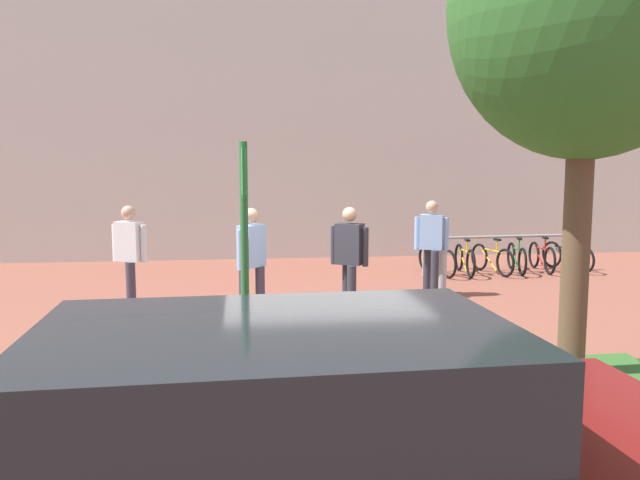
{
  "coord_description": "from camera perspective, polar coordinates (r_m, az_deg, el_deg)",
  "views": [
    {
      "loc": [
        -1.03,
        -8.14,
        2.34
      ],
      "look_at": [
        0.24,
        2.09,
        1.12
      ],
      "focal_mm": 35.53,
      "sensor_mm": 36.0,
      "label": 1
    }
  ],
  "objects": [
    {
      "name": "ground_plane",
      "position": [
        8.53,
        0.1,
        -9.18
      ],
      "size": [
        60.0,
        60.0,
        0.0
      ],
      "primitive_type": "plane",
      "color": "brown"
    },
    {
      "name": "building_facade",
      "position": [
        16.69,
        -3.6,
        15.9
      ],
      "size": [
        28.0,
        1.2,
        10.0
      ],
      "primitive_type": "cube",
      "color": "silver",
      "rests_on": "ground"
    },
    {
      "name": "planter_strip",
      "position": [
        6.61,
        1.55,
        -13.27
      ],
      "size": [
        7.0,
        1.1,
        0.16
      ],
      "primitive_type": "cube",
      "color": "#336028",
      "rests_on": "ground"
    },
    {
      "name": "tree_sidewalk",
      "position": [
        7.17,
        22.95,
        18.65
      ],
      "size": [
        2.75,
        2.75,
        5.42
      ],
      "color": "brown",
      "rests_on": "ground"
    },
    {
      "name": "parking_sign_post",
      "position": [
        6.17,
        -6.83,
        0.48
      ],
      "size": [
        0.08,
        0.36,
        2.57
      ],
      "color": "#2D7238",
      "rests_on": "ground"
    },
    {
      "name": "bike_at_sign",
      "position": [
        6.57,
        -7.39,
        -10.96
      ],
      "size": [
        1.68,
        0.42,
        0.86
      ],
      "color": "black",
      "rests_on": "ground"
    },
    {
      "name": "bike_rack_cluster",
      "position": [
        14.41,
        16.23,
        -1.49
      ],
      "size": [
        3.75,
        1.73,
        0.83
      ],
      "color": "#99999E",
      "rests_on": "ground"
    },
    {
      "name": "bollard_steel",
      "position": [
        11.63,
        10.94,
        -2.74
      ],
      "size": [
        0.16,
        0.16,
        0.9
      ],
      "primitive_type": "cylinder",
      "color": "#ADADB2",
      "rests_on": "ground"
    },
    {
      "name": "person_casual_tan",
      "position": [
        10.36,
        -16.77,
        -1.08
      ],
      "size": [
        0.56,
        0.44,
        1.72
      ],
      "color": "#383342",
      "rests_on": "ground"
    },
    {
      "name": "person_suited_dark",
      "position": [
        9.59,
        2.66,
        -1.4
      ],
      "size": [
        0.53,
        0.44,
        1.72
      ],
      "color": "#2D2D38",
      "rests_on": "ground"
    },
    {
      "name": "person_shirt_blue",
      "position": [
        9.4,
        -6.18,
        -1.6
      ],
      "size": [
        0.44,
        0.49,
        1.72
      ],
      "color": "#383342",
      "rests_on": "ground"
    },
    {
      "name": "person_shirt_white",
      "position": [
        11.47,
        10.0,
        -0.16
      ],
      "size": [
        0.56,
        0.53,
        1.72
      ],
      "color": "#2D2D38",
      "rests_on": "ground"
    },
    {
      "name": "car_maroon_wagon",
      "position": [
        3.51,
        -1.31,
        -20.08
      ],
      "size": [
        4.36,
        2.13,
        1.54
      ],
      "color": "maroon",
      "rests_on": "ground"
    }
  ]
}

